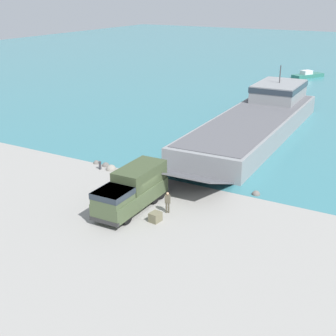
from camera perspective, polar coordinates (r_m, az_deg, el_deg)
name	(u,v)px	position (r m, az deg, el deg)	size (l,w,h in m)	color
ground_plane	(146,206)	(39.12, -2.75, -4.71)	(240.00, 240.00, 0.00)	gray
landing_craft	(258,119)	(60.25, 10.95, 5.94)	(9.35, 37.69, 7.18)	gray
military_truck	(132,189)	(38.17, -4.43, -2.62)	(2.76, 7.87, 3.30)	#475638
soldier_on_ramp	(168,201)	(37.57, -0.05, -4.03)	(0.50, 0.45, 1.81)	#4C4738
moored_boat_a	(308,75)	(102.19, 16.65, 10.81)	(5.49, 7.43, 1.47)	#2D7060
mooring_bollard	(100,165)	(47.36, -8.29, 0.40)	(0.29, 0.29, 0.89)	#333338
cargo_crate	(155,217)	(36.53, -1.56, -5.99)	(0.75, 0.90, 0.75)	#6B664C
shoreline_rock_a	(106,166)	(48.33, -7.60, 0.25)	(0.76, 0.76, 0.76)	#66605B
shoreline_rock_b	(96,163)	(49.18, -8.73, 0.56)	(0.65, 0.65, 0.65)	#66605B
shoreline_rock_c	(111,170)	(47.24, -6.95, -0.21)	(1.05, 1.05, 1.05)	gray
shoreline_rock_d	(256,195)	(41.99, 10.67, -3.21)	(0.74, 0.74, 0.74)	#66605B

